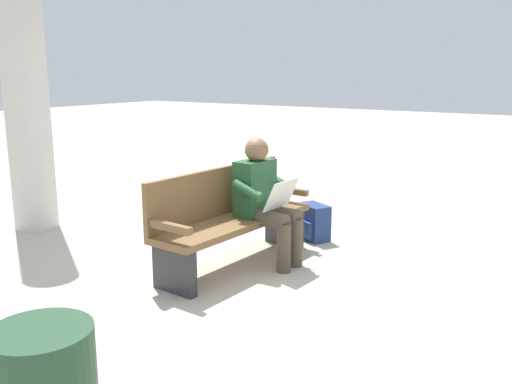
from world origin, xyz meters
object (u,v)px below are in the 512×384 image
(person_seated, at_px, (265,198))
(support_pillar, at_px, (24,73))
(bench_near, at_px, (230,217))
(backpack, at_px, (313,222))

(person_seated, distance_m, support_pillar, 3.09)
(bench_near, height_order, person_seated, person_seated)
(person_seated, height_order, backpack, person_seated)
(person_seated, relative_size, backpack, 2.90)
(bench_near, height_order, support_pillar, support_pillar)
(bench_near, distance_m, person_seated, 0.37)
(support_pillar, bearing_deg, backpack, 114.85)
(support_pillar, bearing_deg, bench_near, 94.80)
(backpack, height_order, support_pillar, support_pillar)
(bench_near, distance_m, backpack, 1.19)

